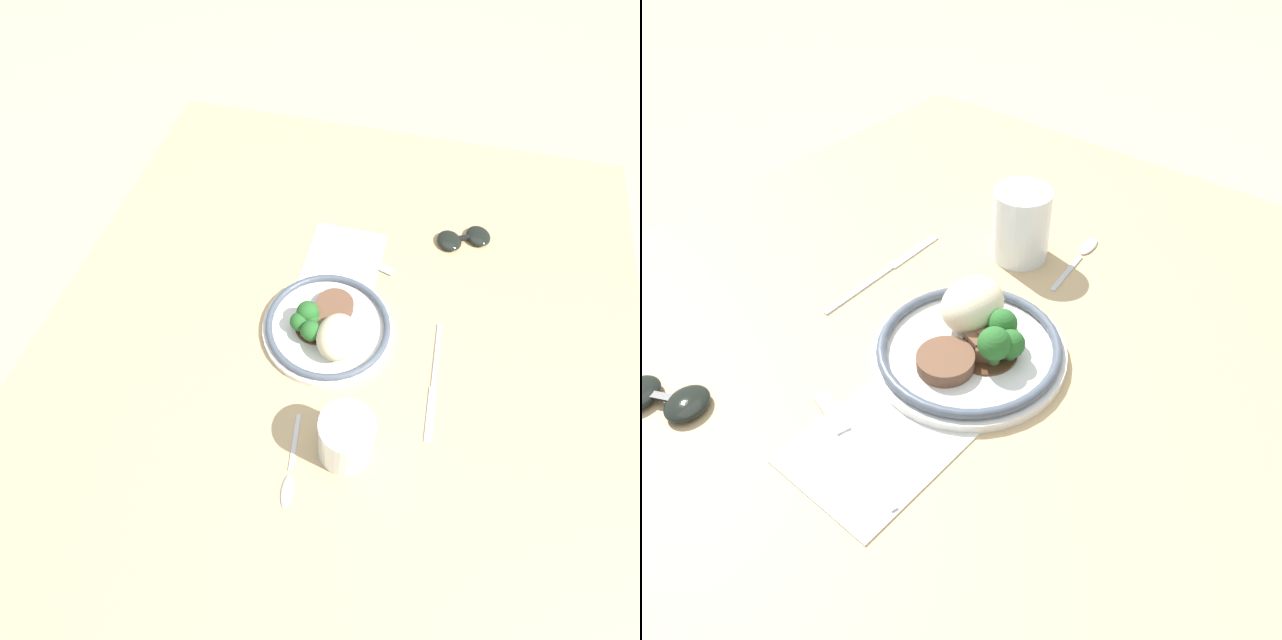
% 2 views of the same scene
% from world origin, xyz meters
% --- Properties ---
extents(ground_plane, '(8.00, 8.00, 0.00)m').
position_xyz_m(ground_plane, '(0.00, 0.00, 0.00)').
color(ground_plane, tan).
extents(dining_table, '(1.18, 1.05, 0.03)m').
position_xyz_m(dining_table, '(0.00, 0.00, 0.02)').
color(dining_table, tan).
rests_on(dining_table, ground).
extents(napkin, '(0.17, 0.15, 0.00)m').
position_xyz_m(napkin, '(-0.16, -0.03, 0.03)').
color(napkin, silver).
rests_on(napkin, dining_table).
extents(plate, '(0.23, 0.23, 0.08)m').
position_xyz_m(plate, '(0.01, -0.02, 0.05)').
color(plate, white).
rests_on(plate, dining_table).
extents(juice_glass, '(0.08, 0.08, 0.10)m').
position_xyz_m(juice_glass, '(0.21, 0.05, 0.08)').
color(juice_glass, orange).
rests_on(juice_glass, dining_table).
extents(fork, '(0.06, 0.17, 0.00)m').
position_xyz_m(fork, '(-0.18, -0.00, 0.03)').
color(fork, silver).
rests_on(fork, napkin).
extents(knife, '(0.22, 0.02, 0.00)m').
position_xyz_m(knife, '(0.06, 0.17, 0.03)').
color(knife, silver).
rests_on(knife, dining_table).
extents(spoon, '(0.15, 0.03, 0.01)m').
position_xyz_m(spoon, '(0.27, -0.02, 0.03)').
color(spoon, silver).
rests_on(spoon, dining_table).
extents(sunglasses, '(0.10, 0.12, 0.02)m').
position_xyz_m(sunglasses, '(-0.27, 0.19, 0.04)').
color(sunglasses, black).
rests_on(sunglasses, dining_table).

